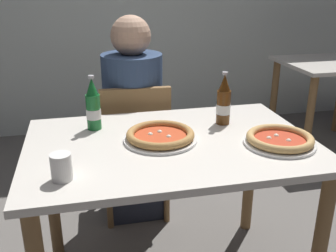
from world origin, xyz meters
The scene contains 9 objects.
dining_table_main centered at (0.00, 0.00, 0.64)m, with size 1.20×0.80×0.75m.
chair_behind_table centered at (-0.07, 0.61, 0.48)m, with size 0.42×0.42×0.85m.
diner_seated centered at (-0.07, 0.66, 0.58)m, with size 0.34×0.34×1.21m.
dining_table_background centered at (1.67, 1.32, 0.59)m, with size 0.80×0.70×0.75m.
pizza_margherita_near centered at (0.43, -0.13, 0.77)m, with size 0.29×0.29×0.04m.
pizza_marinara_far centered at (-0.04, 0.02, 0.77)m, with size 0.31×0.31×0.04m.
beer_bottle_left centered at (-0.30, 0.22, 0.85)m, with size 0.07×0.07×0.25m.
beer_bottle_center centered at (0.29, 0.15, 0.85)m, with size 0.07×0.07×0.25m.
paper_cup centered at (-0.43, -0.24, 0.80)m, with size 0.07×0.07×0.10m, color white.
Camera 1 is at (-0.34, -1.46, 1.39)m, focal length 41.50 mm.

